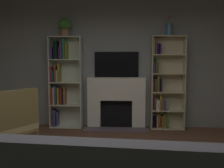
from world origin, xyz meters
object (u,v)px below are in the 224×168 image
at_px(fireplace, 116,101).
at_px(bookshelf_right, 164,86).
at_px(armchair, 11,124).
at_px(potted_plant, 65,26).
at_px(bookshelf_left, 63,80).
at_px(vase_with_flowers, 169,29).
at_px(tv, 117,64).

distance_m(fireplace, bookshelf_right, 1.06).
bearing_deg(armchair, potted_plant, 79.87).
height_order(fireplace, armchair, fireplace).
bearing_deg(armchair, bookshelf_left, 82.48).
height_order(vase_with_flowers, armchair, vase_with_flowers).
distance_m(bookshelf_left, potted_plant, 1.16).
xyz_separation_m(bookshelf_right, armchair, (-2.43, -1.91, -0.37)).
bearing_deg(bookshelf_left, armchair, -97.52).
xyz_separation_m(bookshelf_right, potted_plant, (-2.10, -0.05, 1.27)).
distance_m(tv, bookshelf_right, 1.12).
distance_m(fireplace, vase_with_flowers, 1.89).
height_order(bookshelf_left, bookshelf_right, same).
height_order(fireplace, tv, tv).
relative_size(tv, potted_plant, 2.42).
height_order(tv, vase_with_flowers, vase_with_flowers).
height_order(potted_plant, armchair, potted_plant).
bearing_deg(tv, bookshelf_left, -176.54).
distance_m(fireplace, potted_plant, 1.94).
relative_size(bookshelf_right, vase_with_flowers, 4.61).
height_order(bookshelf_right, potted_plant, potted_plant).
bearing_deg(bookshelf_right, bookshelf_left, -179.92).
distance_m(fireplace, bookshelf_left, 1.25).
relative_size(potted_plant, armchair, 0.38).
xyz_separation_m(tv, bookshelf_right, (1.01, -0.07, -0.47)).
relative_size(tv, bookshelf_right, 0.48).
bearing_deg(potted_plant, armchair, -100.13).
relative_size(potted_plant, vase_with_flowers, 0.92).
height_order(fireplace, bookshelf_left, bookshelf_left).
distance_m(fireplace, armchair, 2.37).
bearing_deg(tv, potted_plant, -173.72).
xyz_separation_m(bookshelf_left, bookshelf_right, (2.18, 0.00, -0.12)).
distance_m(fireplace, tv, 0.80).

